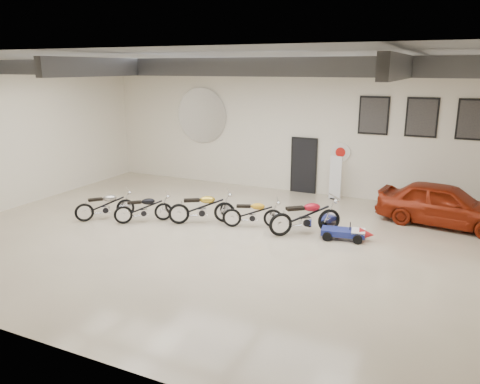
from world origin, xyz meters
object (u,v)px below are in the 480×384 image
at_px(motorcycle_silver, 105,205).
at_px(motorcycle_yellow, 252,213).
at_px(go_kart, 348,231).
at_px(motorcycle_gold, 202,207).
at_px(vintage_car, 444,204).
at_px(banner_stand, 335,177).
at_px(motorcycle_red, 305,216).
at_px(motorcycle_black, 143,208).

xyz_separation_m(motorcycle_silver, motorcycle_yellow, (4.61, 1.29, -0.01)).
relative_size(motorcycle_yellow, go_kart, 1.20).
height_order(motorcycle_gold, vintage_car, vintage_car).
distance_m(motorcycle_gold, vintage_car, 7.48).
relative_size(banner_stand, motorcycle_red, 0.79).
bearing_deg(banner_stand, motorcycle_yellow, -96.76).
relative_size(go_kart, vintage_car, 0.38).
height_order(motorcycle_silver, motorcycle_gold, motorcycle_gold).
xyz_separation_m(motorcycle_gold, go_kart, (4.47, 0.49, -0.26)).
relative_size(motorcycle_gold, motorcycle_yellow, 1.13).
bearing_deg(motorcycle_black, banner_stand, 6.16).
distance_m(motorcycle_yellow, go_kart, 2.89).
bearing_deg(go_kart, motorcycle_silver, -178.25).
bearing_deg(motorcycle_gold, banner_stand, 22.89).
height_order(banner_stand, motorcycle_black, banner_stand).
bearing_deg(banner_stand, vintage_car, -8.94).
bearing_deg(motorcycle_silver, motorcycle_red, -35.31).
distance_m(banner_stand, go_kart, 4.29).
distance_m(motorcycle_gold, go_kart, 4.51).
height_order(motorcycle_silver, motorcycle_yellow, motorcycle_silver).
height_order(motorcycle_silver, motorcycle_black, motorcycle_silver).
xyz_separation_m(motorcycle_gold, motorcycle_red, (3.23, 0.43, 0.03)).
bearing_deg(banner_stand, motorcycle_silver, -125.20).
bearing_deg(motorcycle_red, go_kart, -36.50).
bearing_deg(vintage_car, motorcycle_yellow, 124.96).
relative_size(motorcycle_gold, vintage_car, 0.52).
distance_m(motorcycle_silver, motorcycle_red, 6.40).
bearing_deg(go_kart, motorcycle_black, -178.50).
distance_m(motorcycle_red, go_kart, 1.28).
distance_m(motorcycle_silver, vintage_car, 10.63).
bearing_deg(motorcycle_black, vintage_car, -17.71).
height_order(motorcycle_black, motorcycle_yellow, motorcycle_yellow).
distance_m(motorcycle_silver, motorcycle_gold, 3.17).
bearing_deg(banner_stand, go_kart, -58.13).
relative_size(motorcycle_black, go_kart, 1.20).
relative_size(motorcycle_silver, vintage_car, 0.47).
bearing_deg(vintage_car, banner_stand, 75.98).
relative_size(motorcycle_gold, go_kart, 1.36).
bearing_deg(motorcycle_black, motorcycle_silver, 151.12).
xyz_separation_m(motorcycle_gold, vintage_car, (6.84, 3.01, 0.14)).
height_order(banner_stand, motorcycle_gold, banner_stand).
distance_m(motorcycle_black, go_kart, 6.31).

